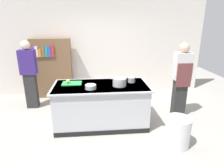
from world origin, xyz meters
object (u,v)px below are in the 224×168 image
Objects in this scene: stock_pot at (119,82)px; bookshelf at (52,68)px; sauce_pan at (131,80)px; trash_bin at (177,132)px; onion at (68,81)px; mixing_bowl at (91,87)px; person_chef at (181,78)px; person_guest at (29,73)px.

bookshelf reaches higher than stock_pot.
trash_bin is at bearing -57.34° from sauce_pan.
onion is 0.40× the size of mixing_bowl.
onion is at bearing 152.97° from trash_bin.
trash_bin is (0.66, -1.03, -0.68)m from sauce_pan.
sauce_pan is 0.94m from mixing_bowl.
sauce_pan is 1.18m from person_chef.
sauce_pan is 0.13× the size of bookshelf.
bookshelf is at bearing 134.60° from trash_bin.
stock_pot is 2.54m from bookshelf.
stock_pot is at bearing 44.03° from person_guest.
person_chef is (1.46, 0.34, -0.07)m from stock_pot.
sauce_pan is 2.61m from bookshelf.
person_chef reaches higher than sauce_pan.
mixing_bowl reaches higher than trash_bin.
mixing_bowl is at bearing -158.19° from sauce_pan.
trash_bin is 0.32× the size of person_guest.
person_guest is (-1.54, 1.27, -0.03)m from mixing_bowl.
trash_bin is at bearing -23.94° from mixing_bowl.
person_guest is at bearing 159.07° from sauce_pan.
stock_pot is (1.06, -0.20, 0.02)m from onion.
person_chef is at bearing 12.92° from stock_pot.
person_guest reaches higher than mixing_bowl.
trash_bin is 0.32× the size of person_chef.
sauce_pan is at bearing 35.83° from stock_pot.
trash_bin is (1.53, -0.68, -0.67)m from mixing_bowl.
person_guest reaches higher than sauce_pan.
onion reaches higher than mixing_bowl.
person_chef is 1.01× the size of bookshelf.
person_chef reaches higher than stock_pot.
onion is 1.80m from bookshelf.
onion is 1.42m from person_guest.
person_chef is 1.00× the size of person_guest.
sauce_pan is at bearing 0.25° from onion.
onion is at bearing 31.05° from person_guest.
stock_pot is at bearing -10.81° from onion.
onion is at bearing 91.44° from person_chef.
person_chef is at bearing 65.93° from trash_bin.
onion is at bearing -179.75° from sauce_pan.
bookshelf is (0.41, 0.75, -0.06)m from person_guest.
onion is 1.08m from stock_pot.
person_guest is at bearing -118.98° from bookshelf.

